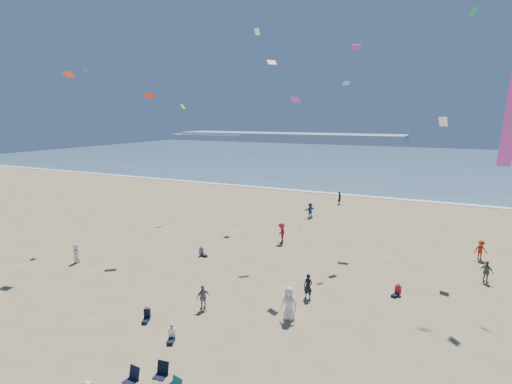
% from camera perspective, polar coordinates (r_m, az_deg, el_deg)
% --- Properties ---
extents(ground, '(220.00, 220.00, 0.00)m').
position_cam_1_polar(ground, '(19.91, -16.90, -24.07)').
color(ground, tan).
rests_on(ground, ground).
extents(ocean, '(220.00, 100.00, 0.06)m').
position_cam_1_polar(ocean, '(107.92, 19.58, 4.20)').
color(ocean, '#476B84').
rests_on(ocean, ground).
extents(surf_line, '(220.00, 1.20, 0.08)m').
position_cam_1_polar(surf_line, '(58.94, 14.05, -0.49)').
color(surf_line, white).
rests_on(surf_line, ground).
extents(headland_far, '(110.00, 20.00, 3.20)m').
position_cam_1_polar(headland_far, '(195.52, 4.35, 7.92)').
color(headland_far, '#7A8EA8').
rests_on(headland_far, ground).
extents(headland_near, '(40.00, 14.00, 2.00)m').
position_cam_1_polar(headland_near, '(209.22, -6.51, 7.91)').
color(headland_near, '#7A8EA8').
rests_on(headland_near, ground).
extents(standing_flyers, '(35.21, 44.96, 1.92)m').
position_cam_1_polar(standing_flyers, '(28.70, 13.39, -10.73)').
color(standing_flyers, '#B03019').
rests_on(standing_flyers, ground).
extents(seated_group, '(16.26, 16.83, 0.84)m').
position_cam_1_polar(seated_group, '(23.54, -1.95, -16.56)').
color(seated_group, white).
rests_on(seated_group, ground).
extents(chair_cluster, '(2.68, 1.46, 1.00)m').
position_cam_1_polar(chair_cluster, '(18.59, -14.35, -24.83)').
color(chair_cluster, black).
rests_on(chair_cluster, ground).
extents(kites_aloft, '(40.12, 40.22, 30.59)m').
position_cam_1_polar(kites_aloft, '(25.01, 21.84, 16.61)').
color(kites_aloft, '#8B2A8E').
rests_on(kites_aloft, ground).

